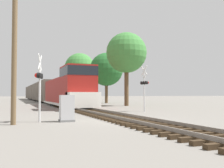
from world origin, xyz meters
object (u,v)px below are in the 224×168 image
crossing_signal_far (144,84)px  utility_pole (14,47)px  tree_deep_background (80,68)px  relay_cabinet (67,109)px  tree_mid_background (106,69)px  tree_far_right (126,53)px  freight_train (41,92)px  crossing_signal_near (39,79)px

crossing_signal_far → utility_pole: (-11.18, -6.74, 1.53)m
crossing_signal_far → tree_deep_background: (2.64, 34.56, 4.75)m
relay_cabinet → tree_mid_background: 31.95m
tree_far_right → tree_deep_background: tree_deep_background is taller
crossing_signal_far → tree_mid_background: 23.31m
tree_deep_background → tree_far_right: bearing=-88.5°
crossing_signal_far → utility_pole: size_ratio=0.54×
relay_cabinet → tree_deep_background: tree_deep_background is taller
utility_pole → tree_far_right: tree_far_right is taller
freight_train → tree_deep_background: tree_deep_background is taller
tree_mid_background → crossing_signal_far: bearing=-101.3°
relay_cabinet → crossing_signal_near: bearing=166.8°
tree_deep_background → freight_train: bearing=147.4°
relay_cabinet → tree_deep_background: (10.97, 40.74, 6.46)m
crossing_signal_far → tree_deep_background: bearing=-13.0°
freight_train → utility_pole: utility_pole is taller
tree_far_right → crossing_signal_near: bearing=-127.6°
utility_pole → tree_mid_background: size_ratio=0.86×
crossing_signal_near → utility_pole: utility_pole is taller
tree_mid_background → tree_deep_background: (-1.88, 11.97, 1.23)m
freight_train → tree_deep_background: size_ratio=7.13×
relay_cabinet → tree_far_right: bearing=56.3°
utility_pole → relay_cabinet: bearing=11.1°
crossing_signal_far → tree_mid_background: size_ratio=0.47×
crossing_signal_far → relay_cabinet: (-8.32, -6.18, -1.71)m
tree_far_right → tree_deep_background: 23.41m
freight_train → crossing_signal_far: bearing=-82.9°
crossing_signal_near → tree_mid_background: 32.05m
utility_pole → crossing_signal_far: bearing=31.1°
utility_pole → tree_deep_background: size_ratio=0.73×
crossing_signal_near → crossing_signal_far: size_ratio=0.92×
crossing_signal_far → relay_cabinet: bearing=118.0°
freight_train → relay_cabinet: freight_train is taller
crossing_signal_near → crossing_signal_far: 11.42m
tree_mid_background → tree_far_right: bearing=-96.3°
crossing_signal_near → tree_far_right: 21.97m
freight_train → crossing_signal_far: freight_train is taller
freight_train → utility_pole: 46.62m
relay_cabinet → tree_far_right: tree_far_right is taller
crossing_signal_near → tree_mid_background: bearing=169.8°
tree_mid_background → tree_deep_background: 12.18m
relay_cabinet → tree_mid_background: tree_mid_background is taller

